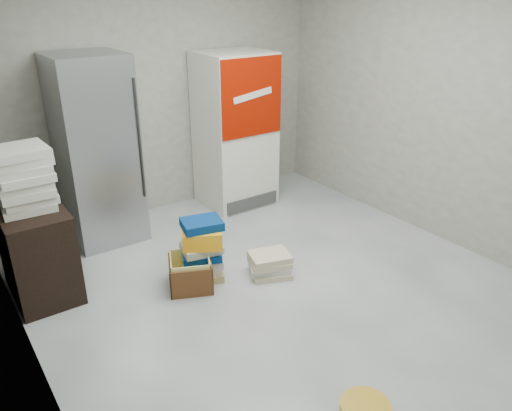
{
  "coord_description": "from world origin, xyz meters",
  "views": [
    {
      "loc": [
        -2.34,
        -2.71,
        2.48
      ],
      "look_at": [
        0.05,
        0.7,
        0.63
      ],
      "focal_mm": 35.0,
      "sensor_mm": 36.0,
      "label": 1
    }
  ],
  "objects_px": {
    "cardboard_box": "(191,275)",
    "phonebook_stack_main": "(202,250)",
    "steel_fridge": "(97,151)",
    "wood_shelf": "(38,252)",
    "coke_cooler": "(235,130)"
  },
  "relations": [
    {
      "from": "coke_cooler",
      "to": "wood_shelf",
      "type": "relative_size",
      "value": 2.25
    },
    {
      "from": "steel_fridge",
      "to": "wood_shelf",
      "type": "xyz_separation_m",
      "value": [
        -0.83,
        -0.73,
        -0.55
      ]
    },
    {
      "from": "wood_shelf",
      "to": "cardboard_box",
      "type": "bearing_deg",
      "value": -31.49
    },
    {
      "from": "steel_fridge",
      "to": "wood_shelf",
      "type": "bearing_deg",
      "value": -138.69
    },
    {
      "from": "steel_fridge",
      "to": "phonebook_stack_main",
      "type": "bearing_deg",
      "value": -72.46
    },
    {
      "from": "steel_fridge",
      "to": "coke_cooler",
      "type": "xyz_separation_m",
      "value": [
        1.65,
        -0.01,
        -0.05
      ]
    },
    {
      "from": "steel_fridge",
      "to": "cardboard_box",
      "type": "bearing_deg",
      "value": -79.43
    },
    {
      "from": "cardboard_box",
      "to": "coke_cooler",
      "type": "bearing_deg",
      "value": 69.24
    },
    {
      "from": "phonebook_stack_main",
      "to": "wood_shelf",
      "type": "bearing_deg",
      "value": 174.32
    },
    {
      "from": "coke_cooler",
      "to": "cardboard_box",
      "type": "relative_size",
      "value": 3.68
    },
    {
      "from": "wood_shelf",
      "to": "cardboard_box",
      "type": "distance_m",
      "value": 1.31
    },
    {
      "from": "cardboard_box",
      "to": "steel_fridge",
      "type": "bearing_deg",
      "value": 124.73
    },
    {
      "from": "phonebook_stack_main",
      "to": "cardboard_box",
      "type": "height_order",
      "value": "phonebook_stack_main"
    },
    {
      "from": "coke_cooler",
      "to": "wood_shelf",
      "type": "bearing_deg",
      "value": -163.72
    },
    {
      "from": "cardboard_box",
      "to": "phonebook_stack_main",
      "type": "bearing_deg",
      "value": 44.23
    }
  ]
}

